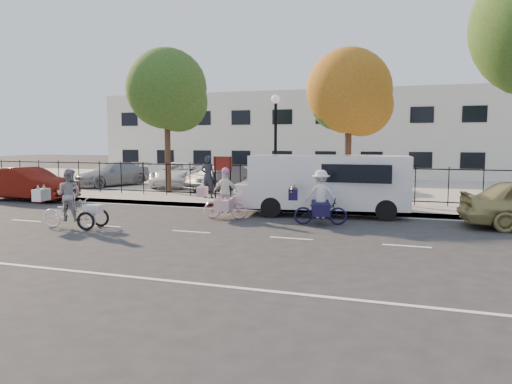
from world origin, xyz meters
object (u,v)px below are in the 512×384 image
at_px(lot_car_c, 220,178).
at_px(lot_car_d, 367,177).
at_px(pedestrian, 208,177).
at_px(lot_car_b, 178,174).
at_px(bull_bike, 320,203).
at_px(white_van, 326,182).
at_px(lamppost, 276,129).
at_px(lot_car_a, 112,174).
at_px(unicorn_bike, 225,200).
at_px(red_sedan, 28,184).
at_px(zebra_trike, 70,205).

xyz_separation_m(lot_car_c, lot_car_d, (7.06, 1.47, 0.11)).
bearing_deg(pedestrian, lot_car_d, -142.99).
bearing_deg(lot_car_b, bull_bike, -55.63).
height_order(bull_bike, white_van, white_van).
bearing_deg(white_van, lot_car_b, 136.38).
distance_m(lamppost, lot_car_d, 6.04).
distance_m(lot_car_a, lot_car_b, 3.68).
bearing_deg(lot_car_b, unicorn_bike, -67.12).
relative_size(pedestrian, lot_car_b, 0.39).
height_order(pedestrian, lot_car_a, pedestrian).
xyz_separation_m(red_sedan, lot_car_d, (13.85, 6.92, 0.16)).
height_order(lamppost, bull_bike, lamppost).
bearing_deg(red_sedan, unicorn_bike, -99.19).
bearing_deg(lamppost, unicorn_bike, -97.09).
bearing_deg(pedestrian, red_sedan, 17.68).
height_order(bull_bike, lot_car_b, bull_bike).
relative_size(white_van, pedestrian, 3.37).
bearing_deg(bull_bike, lot_car_d, -17.42).
relative_size(lamppost, pedestrian, 2.35).
bearing_deg(pedestrian, lot_car_a, -24.57).
xyz_separation_m(white_van, red_sedan, (-13.17, -0.02, -0.44)).
bearing_deg(bull_bike, white_van, -8.40).
bearing_deg(red_sedan, zebra_trike, -127.20).
bearing_deg(red_sedan, white_van, -88.58).
bearing_deg(bull_bike, lot_car_c, 26.93).
bearing_deg(lot_car_d, zebra_trike, -124.39).
bearing_deg(lamppost, lot_car_c, 140.75).
relative_size(red_sedan, lot_car_d, 1.02).
height_order(unicorn_bike, red_sedan, unicorn_bike).
distance_m(lamppost, red_sedan, 11.14).
distance_m(unicorn_bike, pedestrian, 4.91).
height_order(lamppost, lot_car_a, lamppost).
bearing_deg(lot_car_b, zebra_trike, -91.28).
height_order(lamppost, lot_car_d, lamppost).
xyz_separation_m(white_van, lot_car_d, (0.67, 6.90, -0.28)).
xyz_separation_m(zebra_trike, red_sedan, (-6.38, 5.08, 0.04)).
bearing_deg(bull_bike, lot_car_a, 44.77).
distance_m(red_sedan, lot_car_b, 7.67).
bearing_deg(lamppost, lot_car_d, 55.03).
xyz_separation_m(zebra_trike, unicorn_bike, (3.73, 3.20, -0.05)).
bearing_deg(lot_car_c, red_sedan, -123.59).
distance_m(lamppost, unicorn_bike, 4.90).
relative_size(lot_car_a, lot_car_b, 0.92).
bearing_deg(zebra_trike, bull_bike, -77.29).
xyz_separation_m(pedestrian, lot_car_a, (-7.30, 3.44, -0.29)).
xyz_separation_m(lamppost, zebra_trike, (-4.25, -7.40, -2.42)).
relative_size(unicorn_bike, lot_car_d, 0.40).
height_order(lamppost, white_van, lamppost).
distance_m(lamppost, lot_car_b, 8.35).
bearing_deg(lot_car_c, white_van, -22.77).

